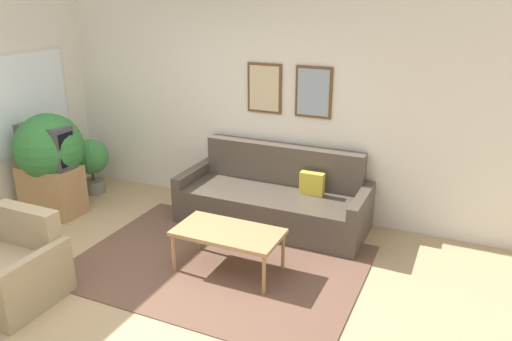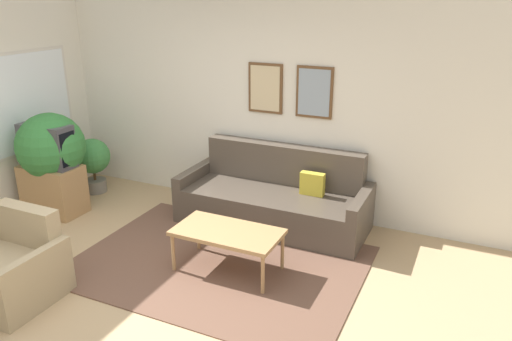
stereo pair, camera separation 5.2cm
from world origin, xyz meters
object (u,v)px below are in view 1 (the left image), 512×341
(couch, at_px, (274,199))
(tv, at_px, (46,146))
(armchair, at_px, (10,271))
(potted_plant_tall, at_px, (49,148))
(coffee_table, at_px, (228,234))

(couch, bearing_deg, tv, -161.75)
(armchair, bearing_deg, potted_plant_tall, 140.20)
(tv, bearing_deg, coffee_table, -7.08)
(coffee_table, height_order, tv, tv)
(coffee_table, bearing_deg, tv, 172.92)
(tv, relative_size, potted_plant_tall, 0.54)
(tv, relative_size, armchair, 0.80)
(coffee_table, relative_size, tv, 1.54)
(armchair, height_order, potted_plant_tall, potted_plant_tall)
(tv, distance_m, armchair, 1.99)
(tv, height_order, potted_plant_tall, potted_plant_tall)
(armchair, xyz_separation_m, potted_plant_tall, (-1.09, 1.63, 0.56))
(coffee_table, relative_size, armchair, 1.23)
(coffee_table, distance_m, armchair, 2.01)
(couch, xyz_separation_m, coffee_table, (0.00, -1.20, 0.10))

